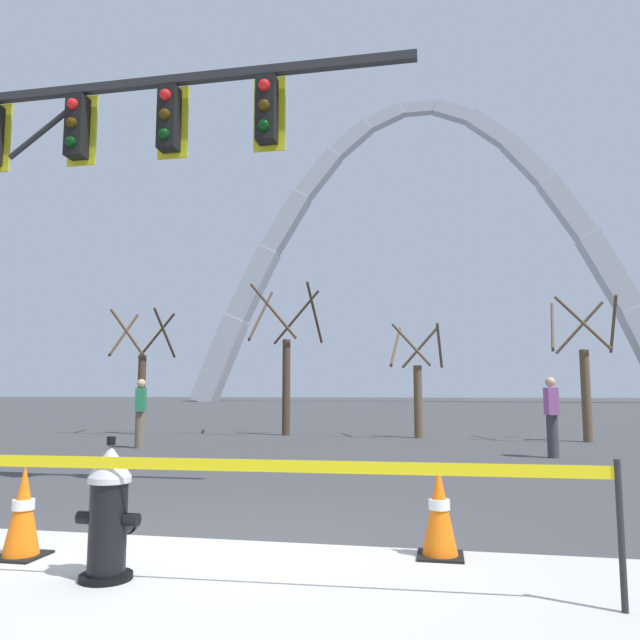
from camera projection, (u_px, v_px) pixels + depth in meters
ground_plane at (224, 550)px, 5.08m from camera, size 240.00×240.00×0.00m
fire_hydrant at (109, 512)px, 4.30m from camera, size 0.46×0.48×0.99m
caution_tape_barrier at (114, 489)px, 4.19m from camera, size 6.56×0.26×0.90m
traffic_cone_by_hydrant at (23, 512)px, 4.85m from camera, size 0.36×0.36×0.73m
traffic_cone_mid_sidewalk at (439, 512)px, 4.86m from camera, size 0.36×0.36×0.73m
traffic_signal_gantry at (48, 173)px, 8.70m from camera, size 7.82×0.44×6.00m
monument_arch at (421, 262)px, 73.54m from camera, size 57.33×2.77×37.41m
tree_far_left at (142, 379)px, 18.88m from camera, size 1.77×1.78×3.81m
tree_left_mid at (286, 368)px, 18.47m from camera, size 2.07×2.08×4.50m
tree_center_left at (418, 387)px, 17.34m from camera, size 1.50×1.51×3.21m
tree_center_right at (585, 377)px, 15.99m from camera, size 1.74×1.75×3.76m
pedestrian_walking_left at (140, 412)px, 14.20m from camera, size 0.28×0.38×1.59m
pedestrian_standing_center at (552, 416)px, 12.15m from camera, size 0.25×0.36×1.59m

